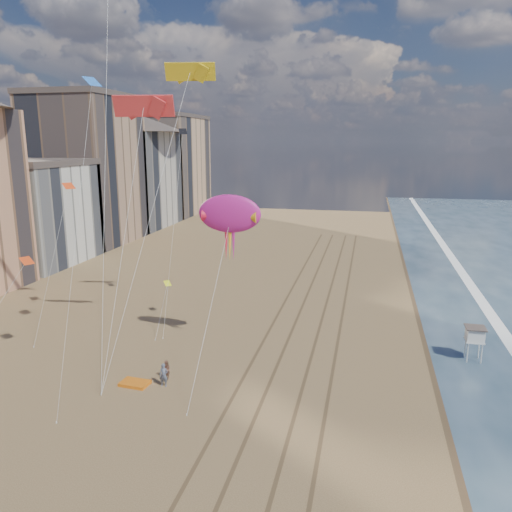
{
  "coord_description": "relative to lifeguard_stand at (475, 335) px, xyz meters",
  "views": [
    {
      "loc": [
        8.6,
        -17.74,
        19.8
      ],
      "look_at": [
        -1.35,
        26.0,
        9.5
      ],
      "focal_mm": 35.0,
      "sensor_mm": 36.0,
      "label": 1
    }
  ],
  "objects": [
    {
      "name": "small_kites",
      "position": [
        -35.05,
        -3.39,
        13.53
      ],
      "size": [
        12.18,
        16.24,
        20.95
      ],
      "color": "blue",
      "rests_on": "ground"
    },
    {
      "name": "show_kite",
      "position": [
        -22.29,
        -3.45,
        10.93
      ],
      "size": [
        5.11,
        6.35,
        17.28
      ],
      "color": "#B51B7C",
      "rests_on": "ground"
    },
    {
      "name": "lifeguard_stand",
      "position": [
        0.0,
        0.0,
        0.0
      ],
      "size": [
        1.8,
        1.8,
        3.25
      ],
      "color": "silver",
      "rests_on": "ground"
    },
    {
      "name": "kite_flyer_a",
      "position": [
        -25.95,
        -11.07,
        -1.52
      ],
      "size": [
        0.75,
        0.52,
        1.97
      ],
      "primitive_type": "imported",
      "rotation": [
        0.0,
        0.0,
        0.07
      ],
      "color": "slate",
      "rests_on": "ground"
    },
    {
      "name": "grounded_kite",
      "position": [
        -28.41,
        -11.41,
        -2.37
      ],
      "size": [
        2.48,
        1.71,
        0.27
      ],
      "primitive_type": "cube",
      "rotation": [
        0.0,
        0.0,
        -0.09
      ],
      "color": "orange",
      "rests_on": "ground"
    },
    {
      "name": "buildings",
      "position": [
        -64.42,
        36.97,
        11.05
      ],
      "size": [
        34.72,
        131.35,
        29.0
      ],
      "color": "#C6B284",
      "rests_on": "ground"
    },
    {
      "name": "foam",
      "position": [
        4.52,
        11.38,
        -2.5
      ],
      "size": [
        260.0,
        260.0,
        0.0
      ],
      "primitive_type": "plane",
      "color": "white",
      "rests_on": "ground"
    },
    {
      "name": "kite_flyer_b",
      "position": [
        -26.22,
        -9.83,
        -1.68
      ],
      "size": [
        1.01,
        0.95,
        1.65
      ],
      "primitive_type": "imported",
      "rotation": [
        0.0,
        0.0,
        -0.55
      ],
      "color": "brown",
      "rests_on": "ground"
    },
    {
      "name": "tracks",
      "position": [
        -16.13,
        1.38,
        -2.5
      ],
      "size": [
        7.68,
        120.0,
        0.01
      ],
      "color": "brown",
      "rests_on": "ground"
    },
    {
      "name": "wet_sand",
      "position": [
        0.32,
        11.38,
        -2.5
      ],
      "size": [
        260.0,
        260.0,
        0.0
      ],
      "primitive_type": "plane",
      "color": "#42301E",
      "rests_on": "ground"
    },
    {
      "name": "parafoils",
      "position": [
        -29.19,
        -3.83,
        27.1
      ],
      "size": [
        7.14,
        13.11,
        16.68
      ],
      "color": "black",
      "rests_on": "ground"
    }
  ]
}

